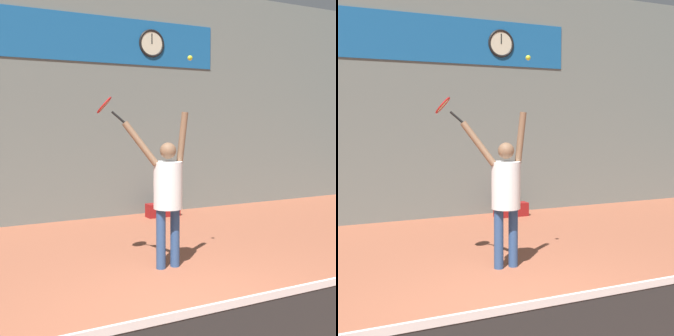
{
  "view_description": "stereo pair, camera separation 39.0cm",
  "coord_description": "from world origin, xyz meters",
  "views": [
    {
      "loc": [
        -2.51,
        -3.5,
        1.99
      ],
      "look_at": [
        0.44,
        2.1,
        1.39
      ],
      "focal_mm": 50.0,
      "sensor_mm": 36.0,
      "label": 1
    },
    {
      "loc": [
        -2.15,
        -3.67,
        1.99
      ],
      "look_at": [
        0.44,
        2.1,
        1.39
      ],
      "focal_mm": 50.0,
      "sensor_mm": 36.0,
      "label": 2
    }
  ],
  "objects": [
    {
      "name": "tennis_ball",
      "position": [
        0.7,
        1.97,
        2.86
      ],
      "size": [
        0.07,
        0.07,
        0.07
      ],
      "color": "#CCDB2D"
    },
    {
      "name": "scoreboard_clock",
      "position": [
        1.98,
        5.79,
        3.71
      ],
      "size": [
        0.6,
        0.05,
        0.6
      ],
      "color": "beige"
    },
    {
      "name": "ground_plane",
      "position": [
        0.0,
        0.0,
        0.0
      ],
      "size": [
        18.0,
        18.0,
        0.0
      ],
      "primitive_type": "plane",
      "color": "#9E563D"
    },
    {
      "name": "sponsor_banner",
      "position": [
        0.0,
        5.81,
        3.71
      ],
      "size": [
        6.98,
        0.02,
        0.95
      ],
      "color": "#195B9E"
    },
    {
      "name": "back_wall",
      "position": [
        0.0,
        5.87,
        2.5
      ],
      "size": [
        18.0,
        0.1,
        5.0
      ],
      "color": "slate",
      "rests_on": "ground_plane"
    },
    {
      "name": "tennis_player",
      "position": [
        0.43,
        2.1,
        1.1
      ],
      "size": [
        0.87,
        0.53,
        2.15
      ],
      "color": "#2D4C7F",
      "rests_on": "ground_plane"
    },
    {
      "name": "equipment_bag",
      "position": [
        2.0,
        5.31,
        0.14
      ],
      "size": [
        0.73,
        0.25,
        0.29
      ],
      "color": "maroon",
      "rests_on": "ground_plane"
    },
    {
      "name": "tennis_racket",
      "position": [
        -0.31,
        2.47,
        2.22
      ],
      "size": [
        0.42,
        0.35,
        0.37
      ],
      "color": "black"
    }
  ]
}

